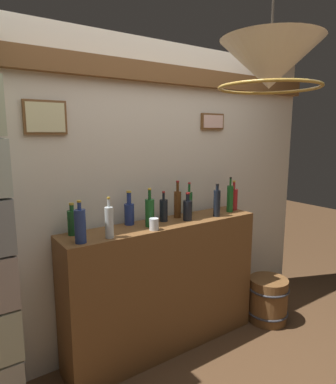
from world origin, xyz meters
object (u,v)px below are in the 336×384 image
(liquor_bottle_rye, at_px, (217,203))
(liquor_bottle_vodka, at_px, (233,199))
(wooden_barrel, at_px, (268,300))
(liquor_bottle_mezcal, at_px, (109,222))
(pendant_lamp, at_px, (270,66))
(liquor_bottle_scotch, at_px, (80,226))
(liquor_bottle_bourbon, at_px, (188,209))
(liquor_bottle_amaro, at_px, (189,203))
(liquor_bottle_tequila, at_px, (72,222))
(liquor_bottle_sherry, at_px, (178,204))
(liquor_bottle_port, at_px, (230,198))
(liquor_bottle_brandy, at_px, (129,212))
(liquor_bottle_vermouth, at_px, (150,212))
(glass_tumbler_rocks, at_px, (154,224))
(liquor_bottle_whiskey, at_px, (164,210))

(liquor_bottle_rye, bearing_deg, liquor_bottle_vodka, 18.69)
(liquor_bottle_rye, height_order, wooden_barrel, liquor_bottle_rye)
(liquor_bottle_mezcal, distance_m, pendant_lamp, 1.33)
(liquor_bottle_scotch, bearing_deg, liquor_bottle_bourbon, 3.56)
(wooden_barrel, bearing_deg, liquor_bottle_amaro, 154.28)
(liquor_bottle_scotch, bearing_deg, liquor_bottle_mezcal, -2.92)
(liquor_bottle_tequila, bearing_deg, liquor_bottle_amaro, 0.28)
(pendant_lamp, bearing_deg, liquor_bottle_sherry, 80.53)
(liquor_bottle_scotch, relative_size, liquor_bottle_port, 0.89)
(liquor_bottle_mezcal, relative_size, wooden_barrel, 0.67)
(liquor_bottle_sherry, distance_m, pendant_lamp, 1.36)
(liquor_bottle_vodka, bearing_deg, liquor_bottle_brandy, 175.01)
(pendant_lamp, relative_size, wooden_barrel, 1.28)
(wooden_barrel, bearing_deg, liquor_bottle_sherry, 159.78)
(liquor_bottle_scotch, xyz_separation_m, liquor_bottle_vermouth, (0.56, 0.07, -0.00))
(liquor_bottle_vodka, bearing_deg, liquor_bottle_bourbon, -173.83)
(liquor_bottle_amaro, height_order, glass_tumbler_rocks, liquor_bottle_amaro)
(liquor_bottle_rye, bearing_deg, liquor_bottle_mezcal, -178.38)
(liquor_bottle_mezcal, relative_size, glass_tumbler_rocks, 3.21)
(liquor_bottle_vermouth, height_order, pendant_lamp, pendant_lamp)
(liquor_bottle_vermouth, relative_size, wooden_barrel, 0.70)
(liquor_bottle_vodka, distance_m, pendant_lamp, 1.52)
(liquor_bottle_sherry, distance_m, wooden_barrel, 1.30)
(wooden_barrel, bearing_deg, pendant_lamp, -144.80)
(liquor_bottle_brandy, distance_m, liquor_bottle_vermouth, 0.17)
(liquor_bottle_brandy, xyz_separation_m, liquor_bottle_rye, (0.72, -0.19, 0.02))
(liquor_bottle_port, height_order, glass_tumbler_rocks, liquor_bottle_port)
(liquor_bottle_amaro, bearing_deg, liquor_bottle_rye, -49.67)
(liquor_bottle_vodka, height_order, wooden_barrel, liquor_bottle_vodka)
(liquor_bottle_mezcal, height_order, pendant_lamp, pendant_lamp)
(liquor_bottle_mezcal, xyz_separation_m, liquor_bottle_port, (1.19, 0.09, 0.01))
(liquor_bottle_amaro, bearing_deg, liquor_bottle_scotch, -169.14)
(liquor_bottle_port, bearing_deg, glass_tumbler_rocks, -173.30)
(liquor_bottle_sherry, xyz_separation_m, pendant_lamp, (-0.17, -1.00, 0.90))
(liquor_bottle_scotch, distance_m, glass_tumbler_rocks, 0.54)
(liquor_bottle_scotch, distance_m, liquor_bottle_amaro, 1.04)
(liquor_bottle_mezcal, xyz_separation_m, liquor_bottle_brandy, (0.26, 0.22, -0.01))
(liquor_bottle_bourbon, distance_m, liquor_bottle_brandy, 0.47)
(liquor_bottle_whiskey, relative_size, liquor_bottle_amaro, 0.87)
(liquor_bottle_bourbon, bearing_deg, liquor_bottle_port, 2.41)
(liquor_bottle_bourbon, bearing_deg, wooden_barrel, -13.16)
(liquor_bottle_mezcal, height_order, liquor_bottle_whiskey, liquor_bottle_mezcal)
(liquor_bottle_tequila, distance_m, liquor_bottle_bourbon, 0.89)
(liquor_bottle_vodka, height_order, liquor_bottle_vermouth, liquor_bottle_vermouth)
(liquor_bottle_vodka, relative_size, glass_tumbler_rocks, 3.08)
(liquor_bottle_vermouth, bearing_deg, liquor_bottle_mezcal, -167.10)
(liquor_bottle_bourbon, xyz_separation_m, glass_tumbler_rocks, (-0.36, -0.08, -0.04))
(liquor_bottle_bourbon, xyz_separation_m, wooden_barrel, (0.81, -0.19, -0.93))
(liquor_bottle_scotch, height_order, liquor_bottle_port, liquor_bottle_port)
(liquor_bottle_sherry, distance_m, liquor_bottle_vermouth, 0.34)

